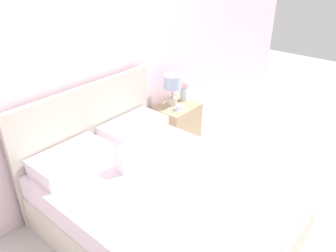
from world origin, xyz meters
TOP-DOWN VIEW (x-y plane):
  - ground_plane at (0.00, 0.00)m, footprint 12.00×12.00m
  - wall_back at (0.00, 0.07)m, footprint 8.00×0.06m
  - bed at (0.00, -0.89)m, footprint 1.52×1.93m
  - nightstand at (1.08, -0.21)m, footprint 0.48×0.40m
  - table_lamp at (1.08, -0.14)m, footprint 0.20×0.20m
  - flower_vase at (1.27, -0.16)m, footprint 0.12×0.12m
  - teacup at (1.02, -0.29)m, footprint 0.12×0.12m

SIDE VIEW (x-z plane):
  - ground_plane at x=0.00m, z-range 0.00..0.00m
  - nightstand at x=1.08m, z-range 0.00..0.57m
  - bed at x=0.00m, z-range -0.25..0.83m
  - teacup at x=1.02m, z-range 0.57..0.62m
  - flower_vase at x=1.27m, z-range 0.59..0.85m
  - table_lamp at x=1.08m, z-range 0.64..0.99m
  - wall_back at x=0.00m, z-range 0.00..2.60m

